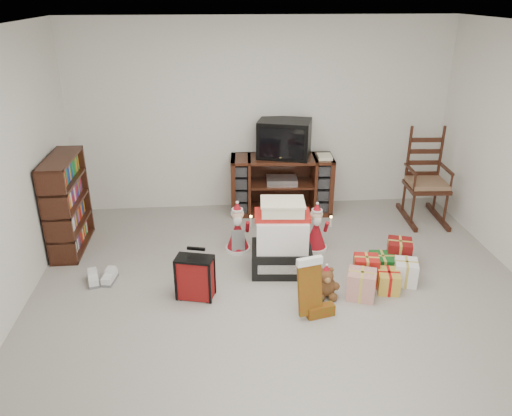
{
  "coord_description": "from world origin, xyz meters",
  "views": [
    {
      "loc": [
        -0.64,
        -3.95,
        2.78
      ],
      "look_at": [
        -0.24,
        0.6,
        0.77
      ],
      "focal_mm": 35.0,
      "sensor_mm": 36.0,
      "label": 1
    }
  ],
  "objects_px": {
    "rocking_chair": "(424,187)",
    "santa_figurine": "(316,232)",
    "teddy_bear": "(325,284)",
    "crt_television": "(284,139)",
    "bookshelf": "(67,205)",
    "gift_cluster": "(384,271)",
    "red_suitcase": "(195,278)",
    "sneaker_pair": "(101,278)",
    "tv_stand": "(282,184)",
    "gift_pile": "(282,242)",
    "mrs_claus_figurine": "(238,232)"
  },
  "relations": [
    {
      "from": "tv_stand",
      "to": "santa_figurine",
      "type": "distance_m",
      "value": 1.16
    },
    {
      "from": "tv_stand",
      "to": "sneaker_pair",
      "type": "distance_m",
      "value": 2.68
    },
    {
      "from": "teddy_bear",
      "to": "rocking_chair",
      "type": "bearing_deg",
      "value": 46.05
    },
    {
      "from": "rocking_chair",
      "to": "teddy_bear",
      "type": "relative_size",
      "value": 3.92
    },
    {
      "from": "rocking_chair",
      "to": "sneaker_pair",
      "type": "height_order",
      "value": "rocking_chair"
    },
    {
      "from": "red_suitcase",
      "to": "gift_cluster",
      "type": "relative_size",
      "value": 0.55
    },
    {
      "from": "tv_stand",
      "to": "mrs_claus_figurine",
      "type": "height_order",
      "value": "tv_stand"
    },
    {
      "from": "rocking_chair",
      "to": "gift_pile",
      "type": "xyz_separation_m",
      "value": [
        -2.03,
        -1.21,
        -0.08
      ]
    },
    {
      "from": "bookshelf",
      "to": "gift_cluster",
      "type": "bearing_deg",
      "value": -17.21
    },
    {
      "from": "gift_pile",
      "to": "gift_cluster",
      "type": "xyz_separation_m",
      "value": [
        1.03,
        -0.3,
        -0.23
      ]
    },
    {
      "from": "tv_stand",
      "to": "santa_figurine",
      "type": "relative_size",
      "value": 2.36
    },
    {
      "from": "gift_cluster",
      "to": "gift_pile",
      "type": "bearing_deg",
      "value": 163.73
    },
    {
      "from": "gift_cluster",
      "to": "sneaker_pair",
      "type": "bearing_deg",
      "value": 175.47
    },
    {
      "from": "bookshelf",
      "to": "santa_figurine",
      "type": "xyz_separation_m",
      "value": [
        2.82,
        -0.31,
        -0.31
      ]
    },
    {
      "from": "teddy_bear",
      "to": "gift_cluster",
      "type": "xyz_separation_m",
      "value": [
        0.67,
        0.22,
        -0.02
      ]
    },
    {
      "from": "rocking_chair",
      "to": "santa_figurine",
      "type": "height_order",
      "value": "rocking_chair"
    },
    {
      "from": "tv_stand",
      "to": "gift_pile",
      "type": "height_order",
      "value": "gift_pile"
    },
    {
      "from": "sneaker_pair",
      "to": "gift_cluster",
      "type": "distance_m",
      "value": 2.92
    },
    {
      "from": "tv_stand",
      "to": "bookshelf",
      "type": "distance_m",
      "value": 2.7
    },
    {
      "from": "red_suitcase",
      "to": "crt_television",
      "type": "height_order",
      "value": "crt_television"
    },
    {
      "from": "red_suitcase",
      "to": "bookshelf",
      "type": "bearing_deg",
      "value": 155.62
    },
    {
      "from": "gift_pile",
      "to": "red_suitcase",
      "type": "bearing_deg",
      "value": -149.24
    },
    {
      "from": "tv_stand",
      "to": "red_suitcase",
      "type": "relative_size",
      "value": 2.65
    },
    {
      "from": "rocking_chair",
      "to": "sneaker_pair",
      "type": "relative_size",
      "value": 3.88
    },
    {
      "from": "santa_figurine",
      "to": "crt_television",
      "type": "relative_size",
      "value": 0.76
    },
    {
      "from": "gift_cluster",
      "to": "crt_television",
      "type": "relative_size",
      "value": 1.24
    },
    {
      "from": "santa_figurine",
      "to": "sneaker_pair",
      "type": "bearing_deg",
      "value": -167.64
    },
    {
      "from": "teddy_bear",
      "to": "sneaker_pair",
      "type": "relative_size",
      "value": 0.99
    },
    {
      "from": "rocking_chair",
      "to": "crt_television",
      "type": "xyz_separation_m",
      "value": [
        -1.79,
        0.39,
        0.58
      ]
    },
    {
      "from": "red_suitcase",
      "to": "teddy_bear",
      "type": "height_order",
      "value": "red_suitcase"
    },
    {
      "from": "red_suitcase",
      "to": "gift_cluster",
      "type": "distance_m",
      "value": 1.94
    },
    {
      "from": "gift_pile",
      "to": "teddy_bear",
      "type": "relative_size",
      "value": 2.5
    },
    {
      "from": "teddy_bear",
      "to": "mrs_claus_figurine",
      "type": "distance_m",
      "value": 1.3
    },
    {
      "from": "mrs_claus_figurine",
      "to": "crt_television",
      "type": "distance_m",
      "value": 1.51
    },
    {
      "from": "red_suitcase",
      "to": "sneaker_pair",
      "type": "distance_m",
      "value": 1.06
    },
    {
      "from": "gift_pile",
      "to": "gift_cluster",
      "type": "relative_size",
      "value": 0.84
    },
    {
      "from": "crt_television",
      "to": "mrs_claus_figurine",
      "type": "bearing_deg",
      "value": -105.22
    },
    {
      "from": "sneaker_pair",
      "to": "tv_stand",
      "type": "bearing_deg",
      "value": 32.47
    },
    {
      "from": "teddy_bear",
      "to": "santa_figurine",
      "type": "xyz_separation_m",
      "value": [
        0.1,
        0.97,
        0.08
      ]
    },
    {
      "from": "tv_stand",
      "to": "gift_cluster",
      "type": "xyz_separation_m",
      "value": [
        0.82,
        -1.87,
        -0.27
      ]
    },
    {
      "from": "gift_pile",
      "to": "crt_television",
      "type": "relative_size",
      "value": 1.04
    },
    {
      "from": "sneaker_pair",
      "to": "gift_cluster",
      "type": "height_order",
      "value": "gift_cluster"
    },
    {
      "from": "bookshelf",
      "to": "gift_cluster",
      "type": "distance_m",
      "value": 3.57
    },
    {
      "from": "gift_pile",
      "to": "red_suitcase",
      "type": "height_order",
      "value": "gift_pile"
    },
    {
      "from": "mrs_claus_figurine",
      "to": "bookshelf",
      "type": "bearing_deg",
      "value": 172.66
    },
    {
      "from": "bookshelf",
      "to": "sneaker_pair",
      "type": "xyz_separation_m",
      "value": [
        0.48,
        -0.82,
        -0.49
      ]
    },
    {
      "from": "teddy_bear",
      "to": "crt_television",
      "type": "relative_size",
      "value": 0.41
    },
    {
      "from": "rocking_chair",
      "to": "gift_pile",
      "type": "bearing_deg",
      "value": -145.49
    },
    {
      "from": "rocking_chair",
      "to": "sneaker_pair",
      "type": "distance_m",
      "value": 4.13
    },
    {
      "from": "mrs_claus_figurine",
      "to": "tv_stand",
      "type": "bearing_deg",
      "value": 58.69
    }
  ]
}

